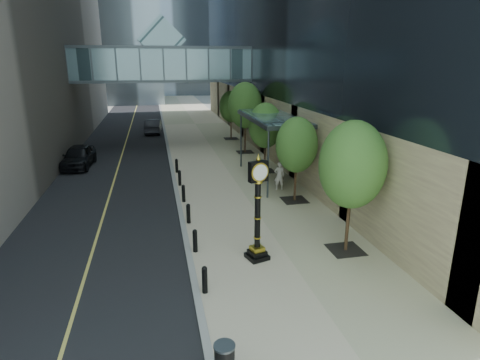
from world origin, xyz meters
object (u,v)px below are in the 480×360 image
car_far (153,126)px  pedestrian (279,176)px  street_clock (258,216)px  car_near (79,156)px

car_far → pedestrian: bearing=112.6°
street_clock → car_far: 31.48m
pedestrian → car_far: bearing=-66.4°
street_clock → car_far: size_ratio=0.90×
pedestrian → car_near: 15.82m
street_clock → car_near: street_clock is taller
street_clock → pedestrian: 9.34m
street_clock → car_far: bearing=80.9°
pedestrian → car_near: bearing=-28.3°
street_clock → car_near: bearing=102.8°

